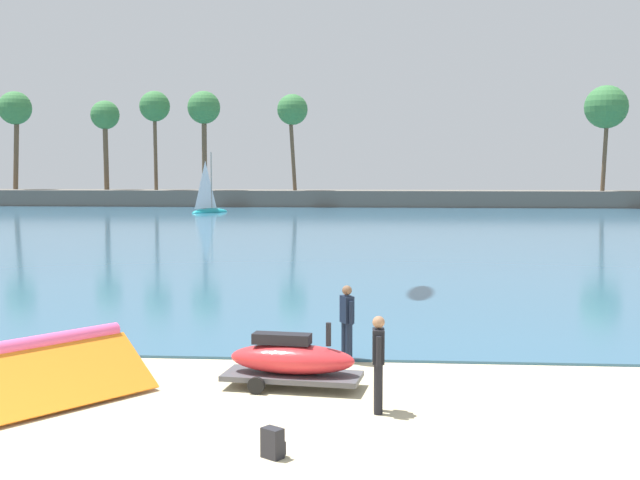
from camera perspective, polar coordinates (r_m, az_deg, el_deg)
The scene contains 9 objects.
ground_plane at distance 12.24m, azimuth -14.02°, elevation -15.03°, with size 260.00×260.00×0.00m, color beige.
sea at distance 74.19m, azimuth 1.62°, elevation 1.75°, with size 220.00×112.89×0.06m, color #33607F.
palm_headland at distance 90.29m, azimuth 3.25°, elevation 4.51°, with size 110.56×6.83×13.18m.
folded_kite at distance 15.87m, azimuth -19.05°, elevation -7.76°, with size 4.15×4.40×1.10m.
watercraft_on_trailer at distance 15.84m, azimuth -1.98°, elevation -8.32°, with size 2.71×1.36×1.28m.
person_rigging_by_gear at distance 14.24m, azimuth 4.03°, elevation -8.29°, with size 0.21×0.55×1.67m.
person_at_waterline at distance 17.81m, azimuth 1.86°, elevation -5.60°, with size 0.33×0.50×1.67m.
backpack_near_kite at distance 12.28m, azimuth -3.24°, elevation -13.80°, with size 0.37×0.37×0.44m.
sailboat_toward_headland at distance 77.89m, azimuth -7.64°, elevation 2.28°, with size 3.53×4.06×6.03m.
Camera 1 is at (3.73, -10.90, 4.15)m, focal length 46.52 mm.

